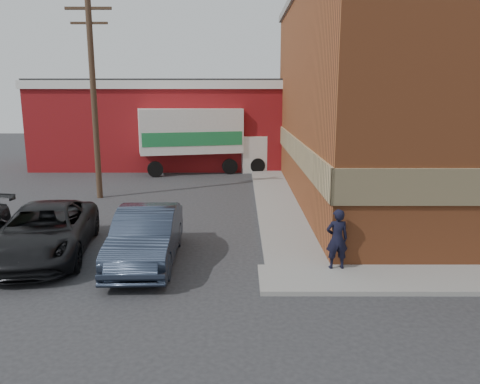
% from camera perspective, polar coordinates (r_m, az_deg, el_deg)
% --- Properties ---
extents(ground, '(90.00, 90.00, 0.00)m').
position_cam_1_polar(ground, '(13.07, 4.39, -9.30)').
color(ground, '#28282B').
rests_on(ground, ground).
extents(brick_building, '(14.25, 18.25, 9.36)m').
position_cam_1_polar(brick_building, '(23.17, 24.65, 10.74)').
color(brick_building, '#9F4F29').
rests_on(brick_building, ground).
extents(sidewalk_west, '(1.80, 18.00, 0.12)m').
position_cam_1_polar(sidewalk_west, '(21.72, 4.23, -0.53)').
color(sidewalk_west, gray).
rests_on(sidewalk_west, ground).
extents(warehouse, '(16.30, 8.30, 5.60)m').
position_cam_1_polar(warehouse, '(32.60, -8.89, 8.39)').
color(warehouse, maroon).
rests_on(warehouse, ground).
extents(utility_pole, '(2.00, 0.26, 9.00)m').
position_cam_1_polar(utility_pole, '(22.14, -17.43, 11.43)').
color(utility_pole, '#473223').
rests_on(utility_pole, ground).
extents(man, '(0.62, 0.43, 1.63)m').
position_cam_1_polar(man, '(12.75, 11.74, -5.62)').
color(man, black).
rests_on(man, sidewalk_south).
extents(sedan, '(1.82, 4.78, 1.56)m').
position_cam_1_polar(sedan, '(13.52, -11.35, -5.29)').
color(sedan, '#283244').
rests_on(sedan, ground).
extents(suv_a, '(3.32, 5.75, 1.51)m').
position_cam_1_polar(suv_a, '(14.95, -22.75, -4.43)').
color(suv_a, black).
rests_on(suv_a, ground).
extents(box_truck, '(8.15, 4.11, 3.86)m').
position_cam_1_polar(box_truck, '(28.53, -4.57, 6.84)').
color(box_truck, white).
rests_on(box_truck, ground).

